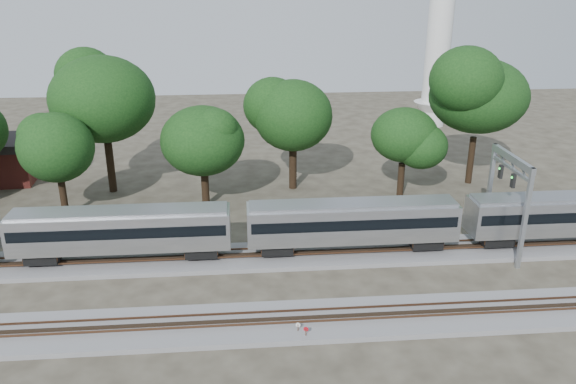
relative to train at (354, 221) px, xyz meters
name	(u,v)px	position (x,y,z in m)	size (l,w,h in m)	color
ground	(220,297)	(-11.37, -6.00, -3.29)	(160.00, 160.00, 0.00)	#383328
track_far	(222,258)	(-11.37, 0.00, -3.08)	(160.00, 5.00, 0.73)	slate
track_near	(218,325)	(-11.37, -10.00, -3.08)	(160.00, 5.00, 0.73)	slate
train	(354,221)	(0.00, 0.00, 0.00)	(93.31, 3.22, 4.75)	silver
switch_stand_red	(306,332)	(-5.50, -11.96, -2.60)	(0.33, 0.13, 1.07)	#512D19
switch_stand_white	(298,328)	(-5.96, -11.37, -2.64)	(0.31, 0.14, 1.02)	#512D19
switch_lever	(311,333)	(-5.05, -11.32, -3.14)	(0.50, 0.30, 0.30)	#512D19
signal_gantry	(509,182)	(13.28, 0.00, 3.11)	(0.61, 7.22, 8.79)	gray
tree_2	(56,148)	(-27.41, 11.03, 3.93)	(7.36, 7.36, 10.38)	black
tree_3	(103,99)	(-24.08, 17.91, 7.22)	(10.70, 10.70, 15.08)	black
tree_4	(203,141)	(-13.33, 12.54, 3.87)	(7.29, 7.29, 10.28)	black
tree_5	(293,116)	(-3.64, 17.20, 5.21)	(8.66, 8.66, 12.20)	black
tree_6	(404,135)	(8.03, 13.83, 3.64)	(7.06, 7.06, 9.96)	black
tree_7	(479,96)	(17.24, 17.21, 7.02)	(10.49, 10.49, 14.79)	black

